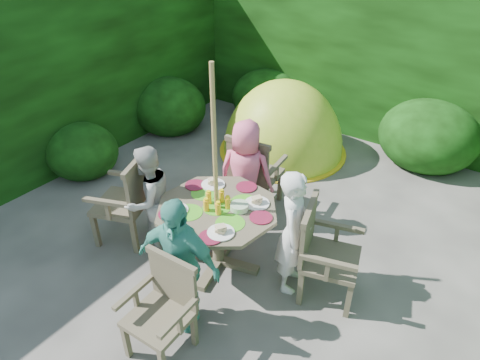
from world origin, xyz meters
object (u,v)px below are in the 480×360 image
Objects in this scene: garden_chair_right at (323,251)px; child_right at (294,232)px; garden_chair_left at (128,199)px; child_front at (178,264)px; child_back at (246,174)px; patio_table at (217,217)px; parasol_pole at (216,176)px; garden_chair_back at (254,172)px; garden_chair_front at (164,307)px; dome_tent at (282,151)px; child_left at (149,200)px.

garden_chair_right is 0.74× the size of child_right.
child_front is at bearing 44.76° from garden_chair_left.
child_back reaches higher than garden_chair_left.
patio_table is 0.48m from parasol_pole.
child_right is at bearing 13.63° from parasol_pole.
garden_chair_back is 1.13× the size of garden_chair_front.
garden_chair_left is 1.03× the size of garden_chair_back.
patio_table is at bearing -72.90° from dome_tent.
child_front reaches higher than garden_chair_front.
child_right is at bearing 46.93° from child_front.
patio_table is 0.80m from child_right.
garden_chair_back is at bearing 104.43° from patio_table.
child_front is 0.59× the size of dome_tent.
patio_table is 1.15× the size of child_back.
child_left is 0.54× the size of dome_tent.
dome_tent is (-0.74, 2.58, -1.10)m from parasol_pole.
child_left reaches higher than garden_chair_back.
parasol_pole reaches higher than garden_chair_left.
child_left is at bearing 87.67° from garden_chair_right.
child_back is at bearing 91.93° from child_front.
child_left is (-1.05, 0.88, 0.15)m from garden_chair_front.
parasol_pole reaches higher than child_back.
child_front is at bearing 123.84° from garden_chair_right.
garden_chair_back is at bearing 92.26° from child_front.
parasol_pole reaches higher than patio_table.
child_right is 1.00× the size of child_back.
parasol_pole is at bearing 84.18° from child_right.
parasol_pole is at bearing 91.93° from child_front.
child_left is 0.92× the size of child_front.
garden_chair_back reaches higher than garden_chair_front.
child_right is at bearing 131.41° from child_back.
garden_chair_back is at bearing -91.45° from child_back.
garden_chair_front is (0.28, -1.07, -0.63)m from parasol_pole.
child_left is (0.29, 0.06, 0.08)m from garden_chair_left.
garden_chair_front is 0.65× the size of child_front.
child_front is at bearing 97.51° from garden_chair_back.
patio_table is at bearing 97.98° from garden_chair_back.
patio_table is at bearing 84.11° from child_right.
garden_chair_right is 0.32m from child_right.
child_right reaches higher than garden_chair_left.
child_back reaches higher than garden_chair_front.
garden_chair_right is at bearing 13.41° from patio_table.
child_right is (0.77, 0.19, 0.04)m from patio_table.
garden_chair_right is 1.90m from child_left.
garden_chair_back is 0.80× the size of child_left.
parasol_pole is 0.93m from child_left.
child_left is at bearing -166.37° from parasol_pole.
patio_table is 0.67× the size of dome_tent.
child_back is 1.99m from dome_tent.
patio_table is 1.13× the size of child_front.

